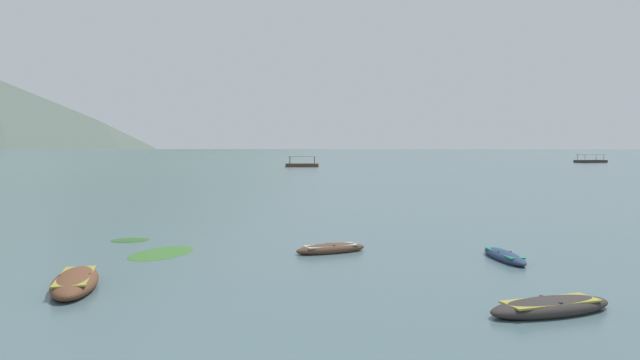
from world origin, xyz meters
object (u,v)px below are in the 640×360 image
Objects in this scene: rowboat_3 at (504,256)px; rowboat_4 at (331,249)px; rowboat_1 at (551,307)px; ferry_1 at (591,161)px; ferry_0 at (302,165)px; rowboat_0 at (75,282)px.

rowboat_3 is 1.02× the size of rowboat_4.
rowboat_1 is 1.20× the size of rowboat_4.
ferry_1 is (71.78, 133.24, 0.30)m from rowboat_3.
ferry_1 is at bearing 20.71° from ferry_0.
rowboat_4 is 0.45× the size of ferry_0.
rowboat_1 is 110.47m from ferry_0.
ferry_1 is (86.81, 137.34, 0.24)m from rowboat_0.
rowboat_4 is at bearing 121.25° from rowboat_1.
rowboat_4 is (-5.42, 8.93, -0.02)m from rowboat_1.
rowboat_0 is 0.57× the size of ferry_0.
rowboat_4 is 0.36× the size of ferry_1.
ferry_0 is at bearing 94.38° from rowboat_3.
ferry_0 is 0.79× the size of ferry_1.
rowboat_4 is at bearing 165.17° from rowboat_3.
rowboat_0 is 15.59m from rowboat_3.
rowboat_1 is 0.43× the size of ferry_1.
ferry_1 reaches higher than rowboat_0.
rowboat_3 is at bearing 15.22° from rowboat_0.
rowboat_0 reaches higher than rowboat_1.
rowboat_1 is at bearing -100.38° from rowboat_3.
ferry_0 is at bearing 90.65° from rowboat_4.
rowboat_1 is at bearing -58.75° from rowboat_4.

